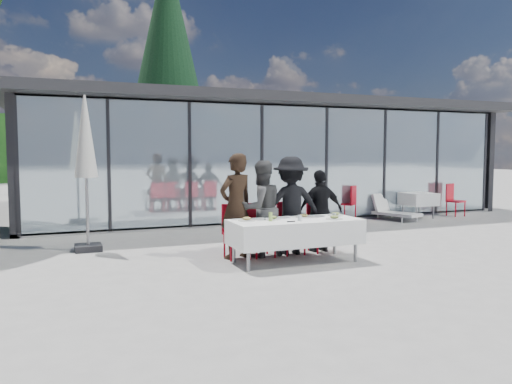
{
  "coord_description": "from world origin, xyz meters",
  "views": [
    {
      "loc": [
        -4.02,
        -8.12,
        1.89
      ],
      "look_at": [
        -0.27,
        1.2,
        1.11
      ],
      "focal_mm": 35.0,
      "sensor_mm": 36.0,
      "label": 1
    }
  ],
  "objects_px": {
    "plate_extra": "(334,218)",
    "spare_table_right": "(418,199)",
    "plate_a": "(247,219)",
    "spare_chair_b": "(350,201)",
    "diner_chair_a": "(235,228)",
    "folded_eyeglasses": "(291,221)",
    "conifer_tree": "(168,56)",
    "plate_b": "(273,218)",
    "spare_chair_a": "(453,198)",
    "market_umbrella": "(86,148)",
    "diner_chair_c": "(290,225)",
    "juice_bottle": "(271,217)",
    "diner_c": "(291,205)",
    "diner_chair_b": "(260,227)",
    "plate_c": "(304,216)",
    "lounger": "(392,211)",
    "plate_d": "(335,214)",
    "diner_d": "(321,211)",
    "diner_chair_d": "(319,223)",
    "diner_a": "(236,206)",
    "diner_b": "(261,209)",
    "dining_table": "(295,232)"
  },
  "relations": [
    {
      "from": "plate_extra",
      "to": "spare_table_right",
      "type": "distance_m",
      "value": 6.82
    },
    {
      "from": "plate_a",
      "to": "spare_chair_b",
      "type": "distance_m",
      "value": 6.42
    },
    {
      "from": "diner_chair_a",
      "to": "folded_eyeglasses",
      "type": "height_order",
      "value": "diner_chair_a"
    },
    {
      "from": "spare_chair_b",
      "to": "conifer_tree",
      "type": "relative_size",
      "value": 0.09
    },
    {
      "from": "plate_b",
      "to": "spare_table_right",
      "type": "bearing_deg",
      "value": 31.3
    },
    {
      "from": "plate_b",
      "to": "spare_chair_a",
      "type": "height_order",
      "value": "spare_chair_a"
    },
    {
      "from": "market_umbrella",
      "to": "diner_chair_c",
      "type": "bearing_deg",
      "value": -25.65
    },
    {
      "from": "juice_bottle",
      "to": "spare_table_right",
      "type": "relative_size",
      "value": 0.17
    },
    {
      "from": "diner_chair_c",
      "to": "spare_chair_a",
      "type": "bearing_deg",
      "value": 24.88
    },
    {
      "from": "plate_extra",
      "to": "spare_table_right",
      "type": "xyz_separation_m",
      "value": [
        5.35,
        4.22,
        -0.22
      ]
    },
    {
      "from": "plate_extra",
      "to": "juice_bottle",
      "type": "distance_m",
      "value": 1.14
    },
    {
      "from": "plate_a",
      "to": "diner_c",
      "type": "bearing_deg",
      "value": 26.74
    },
    {
      "from": "diner_chair_c",
      "to": "diner_chair_b",
      "type": "bearing_deg",
      "value": 180.0
    },
    {
      "from": "plate_c",
      "to": "lounger",
      "type": "xyz_separation_m",
      "value": [
        4.81,
        3.82,
        -0.52
      ]
    },
    {
      "from": "spare_chair_b",
      "to": "plate_c",
      "type": "bearing_deg",
      "value": -130.87
    },
    {
      "from": "spare_table_right",
      "to": "conifer_tree",
      "type": "height_order",
      "value": "conifer_tree"
    },
    {
      "from": "folded_eyeglasses",
      "to": "spare_chair_a",
      "type": "xyz_separation_m",
      "value": [
        7.53,
        4.27,
        -0.22
      ]
    },
    {
      "from": "diner_c",
      "to": "plate_d",
      "type": "height_order",
      "value": "diner_c"
    },
    {
      "from": "diner_chair_a",
      "to": "plate_d",
      "type": "bearing_deg",
      "value": -17.7
    },
    {
      "from": "spare_chair_a",
      "to": "folded_eyeglasses",
      "type": "bearing_deg",
      "value": -150.44
    },
    {
      "from": "spare_table_right",
      "to": "spare_chair_b",
      "type": "bearing_deg",
      "value": 167.82
    },
    {
      "from": "diner_d",
      "to": "plate_b",
      "type": "xyz_separation_m",
      "value": [
        -1.26,
        -0.58,
        -0.01
      ]
    },
    {
      "from": "diner_chair_c",
      "to": "diner_chair_d",
      "type": "distance_m",
      "value": 0.63
    },
    {
      "from": "conifer_tree",
      "to": "spare_chair_a",
      "type": "bearing_deg",
      "value": -54.87
    },
    {
      "from": "plate_c",
      "to": "diner_d",
      "type": "bearing_deg",
      "value": 39.56
    },
    {
      "from": "diner_chair_a",
      "to": "plate_b",
      "type": "distance_m",
      "value": 0.81
    },
    {
      "from": "diner_chair_b",
      "to": "diner_d",
      "type": "relative_size",
      "value": 0.62
    },
    {
      "from": "market_umbrella",
      "to": "conifer_tree",
      "type": "height_order",
      "value": "conifer_tree"
    },
    {
      "from": "diner_chair_d",
      "to": "folded_eyeglasses",
      "type": "relative_size",
      "value": 6.96
    },
    {
      "from": "plate_c",
      "to": "conifer_tree",
      "type": "relative_size",
      "value": 0.03
    },
    {
      "from": "diner_a",
      "to": "plate_b",
      "type": "height_order",
      "value": "diner_a"
    },
    {
      "from": "diner_chair_d",
      "to": "diner_d",
      "type": "bearing_deg",
      "value": -90.0
    },
    {
      "from": "diner_b",
      "to": "plate_b",
      "type": "bearing_deg",
      "value": 79.13
    },
    {
      "from": "plate_c",
      "to": "lounger",
      "type": "height_order",
      "value": "plate_c"
    },
    {
      "from": "market_umbrella",
      "to": "lounger",
      "type": "xyz_separation_m",
      "value": [
        8.35,
        1.56,
        -1.74
      ]
    },
    {
      "from": "dining_table",
      "to": "diner_b",
      "type": "xyz_separation_m",
      "value": [
        -0.35,
        0.71,
        0.34
      ]
    },
    {
      "from": "diner_chair_c",
      "to": "spare_chair_b",
      "type": "bearing_deg",
      "value": 45.04
    },
    {
      "from": "diner_a",
      "to": "diner_b",
      "type": "height_order",
      "value": "diner_a"
    },
    {
      "from": "plate_extra",
      "to": "spare_chair_a",
      "type": "xyz_separation_m",
      "value": [
        6.69,
        4.25,
        -0.24
      ]
    },
    {
      "from": "diner_b",
      "to": "conifer_tree",
      "type": "bearing_deg",
      "value": -103.41
    },
    {
      "from": "plate_d",
      "to": "diner_d",
      "type": "bearing_deg",
      "value": 92.56
    },
    {
      "from": "plate_a",
      "to": "spare_chair_a",
      "type": "xyz_separation_m",
      "value": [
        8.17,
        3.87,
        -0.24
      ]
    },
    {
      "from": "diner_chair_a",
      "to": "plate_d",
      "type": "relative_size",
      "value": 3.35
    },
    {
      "from": "diner_chair_b",
      "to": "plate_extra",
      "type": "distance_m",
      "value": 1.41
    },
    {
      "from": "diner_chair_b",
      "to": "plate_c",
      "type": "distance_m",
      "value": 0.86
    },
    {
      "from": "diner_chair_a",
      "to": "juice_bottle",
      "type": "distance_m",
      "value": 0.9
    },
    {
      "from": "plate_c",
      "to": "plate_extra",
      "type": "relative_size",
      "value": 1.0
    },
    {
      "from": "diner_chair_a",
      "to": "diner_a",
      "type": "bearing_deg",
      "value": -90.0
    },
    {
      "from": "diner_chair_c",
      "to": "juice_bottle",
      "type": "distance_m",
      "value": 1.11
    },
    {
      "from": "diner_chair_c",
      "to": "diner_d",
      "type": "xyz_separation_m",
      "value": [
        0.63,
        -0.04,
        0.25
      ]
    }
  ]
}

